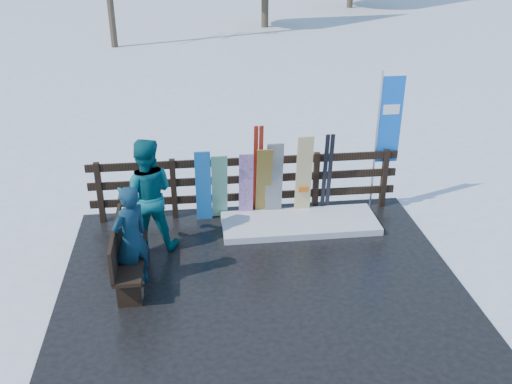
{
  "coord_description": "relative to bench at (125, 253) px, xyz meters",
  "views": [
    {
      "loc": [
        -0.93,
        -7.12,
        5.09
      ],
      "look_at": [
        0.04,
        1.0,
        1.1
      ],
      "focal_mm": 40.0,
      "sensor_mm": 36.0,
      "label": 1
    }
  ],
  "objects": [
    {
      "name": "bench",
      "position": [
        0.0,
        0.0,
        0.0
      ],
      "size": [
        0.41,
        1.5,
        0.97
      ],
      "color": "black",
      "rests_on": "deck"
    },
    {
      "name": "person_back",
      "position": [
        0.3,
        1.02,
        0.44
      ],
      "size": [
        0.95,
        0.75,
        1.91
      ],
      "primitive_type": "imported",
      "rotation": [
        0.0,
        0.0,
        3.12
      ],
      "color": "#0D5B65",
      "rests_on": "deck"
    },
    {
      "name": "snow_patch",
      "position": [
        2.9,
        1.39,
        -0.46
      ],
      "size": [
        2.76,
        1.0,
        0.12
      ],
      "primitive_type": "cube",
      "color": "white",
      "rests_on": "deck"
    },
    {
      "name": "ski_pair_b",
      "position": [
        3.46,
        1.84,
        0.28
      ],
      "size": [
        0.17,
        0.18,
        1.58
      ],
      "color": "black",
      "rests_on": "deck"
    },
    {
      "name": "snowboard_5",
      "position": [
        3.02,
        1.77,
        0.28
      ],
      "size": [
        0.29,
        0.19,
        1.58
      ],
      "primitive_type": "cube",
      "rotation": [
        0.1,
        0.0,
        0.0
      ],
      "color": "silver",
      "rests_on": "deck"
    },
    {
      "name": "rental_flag",
      "position": [
        4.56,
        2.04,
        1.09
      ],
      "size": [
        0.45,
        0.04,
        2.6
      ],
      "color": "silver",
      "rests_on": "deck"
    },
    {
      "name": "snowboard_0",
      "position": [
        1.22,
        1.77,
        0.19
      ],
      "size": [
        0.28,
        0.22,
        1.4
      ],
      "primitive_type": "cube",
      "rotation": [
        0.14,
        0.0,
        0.0
      ],
      "color": "blue",
      "rests_on": "deck"
    },
    {
      "name": "snowboard_3",
      "position": [
        1.98,
        1.77,
        0.15
      ],
      "size": [
        0.25,
        0.24,
        1.32
      ],
      "primitive_type": "cube",
      "rotation": [
        0.16,
        0.0,
        0.0
      ],
      "color": "white",
      "rests_on": "deck"
    },
    {
      "name": "deck",
      "position": [
        2.0,
        -0.21,
        -0.56
      ],
      "size": [
        6.0,
        5.0,
        0.08
      ],
      "primitive_type": "cube",
      "color": "black",
      "rests_on": "ground"
    },
    {
      "name": "snowboard_4",
      "position": [
        2.48,
        1.77,
        0.23
      ],
      "size": [
        0.3,
        0.22,
        1.48
      ],
      "primitive_type": "cube",
      "rotation": [
        0.13,
        0.0,
        0.0
      ],
      "color": "black",
      "rests_on": "deck"
    },
    {
      "name": "snowboard_2",
      "position": [
        2.3,
        1.77,
        0.19
      ],
      "size": [
        0.28,
        0.34,
        1.41
      ],
      "primitive_type": "cube",
      "rotation": [
        0.22,
        0.0,
        0.0
      ],
      "color": "yellow",
      "rests_on": "deck"
    },
    {
      "name": "person_front",
      "position": [
        0.12,
        -0.08,
        0.3
      ],
      "size": [
        0.7,
        0.69,
        1.63
      ],
      "primitive_type": "imported",
      "rotation": [
        0.0,
        0.0,
        3.9
      ],
      "color": "#113D49",
      "rests_on": "deck"
    },
    {
      "name": "fence",
      "position": [
        2.0,
        1.99,
        0.14
      ],
      "size": [
        5.6,
        0.1,
        1.15
      ],
      "color": "black",
      "rests_on": "deck"
    },
    {
      "name": "snowboard_1",
      "position": [
        1.51,
        1.77,
        0.16
      ],
      "size": [
        0.28,
        0.39,
        1.34
      ],
      "primitive_type": "cube",
      "rotation": [
        0.27,
        0.0,
        0.0
      ],
      "color": "silver",
      "rests_on": "deck"
    },
    {
      "name": "ski_pair_a",
      "position": [
        2.2,
        1.84,
        0.39
      ],
      "size": [
        0.17,
        0.3,
        1.81
      ],
      "color": "#A92514",
      "rests_on": "deck"
    },
    {
      "name": "ground",
      "position": [
        2.0,
        -0.21,
        -0.6
      ],
      "size": [
        700.0,
        700.0,
        0.0
      ],
      "primitive_type": "plane",
      "color": "white",
      "rests_on": "ground"
    }
  ]
}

